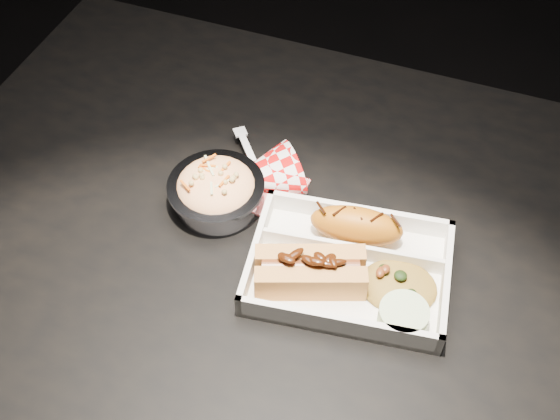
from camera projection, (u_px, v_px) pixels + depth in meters
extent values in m
cube|color=black|center=(327.00, 253.00, 0.94)|extent=(1.20, 0.80, 0.03)
cylinder|color=black|center=(133.00, 163.00, 1.57)|extent=(0.05, 0.05, 0.72)
cube|color=white|center=(348.00, 274.00, 0.90)|extent=(0.27, 0.21, 0.01)
cube|color=white|center=(359.00, 216.00, 0.94)|extent=(0.25, 0.04, 0.04)
cube|color=white|center=(337.00, 325.00, 0.83)|extent=(0.25, 0.04, 0.04)
cube|color=white|center=(256.00, 250.00, 0.91)|extent=(0.03, 0.18, 0.04)
cube|color=white|center=(445.00, 285.00, 0.87)|extent=(0.03, 0.18, 0.04)
cube|color=white|center=(352.00, 253.00, 0.91)|extent=(0.23, 0.04, 0.03)
ellipsoid|color=#C56C13|center=(356.00, 226.00, 0.91)|extent=(0.13, 0.07, 0.05)
cube|color=#D38F48|center=(311.00, 284.00, 0.86)|extent=(0.14, 0.07, 0.04)
cube|color=#D38F48|center=(310.00, 261.00, 0.88)|extent=(0.14, 0.07, 0.04)
cylinder|color=brown|center=(311.00, 268.00, 0.86)|extent=(0.12, 0.07, 0.03)
ellipsoid|color=#A47C2F|center=(399.00, 281.00, 0.87)|extent=(0.11, 0.09, 0.03)
cylinder|color=beige|center=(403.00, 317.00, 0.84)|extent=(0.06, 0.06, 0.03)
cylinder|color=silver|center=(217.00, 195.00, 0.97)|extent=(0.12, 0.12, 0.04)
cylinder|color=silver|center=(216.00, 186.00, 0.95)|extent=(0.13, 0.13, 0.01)
ellipsoid|color=beige|center=(216.00, 186.00, 0.95)|extent=(0.11, 0.11, 0.04)
cube|color=red|center=(263.00, 190.00, 0.99)|extent=(0.12, 0.10, 0.00)
cone|color=red|center=(259.00, 176.00, 0.99)|extent=(0.15, 0.15, 0.10)
cube|color=white|center=(247.00, 148.00, 1.02)|extent=(0.05, 0.05, 0.00)
cube|color=white|center=(240.00, 132.00, 1.04)|extent=(0.03, 0.03, 0.00)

